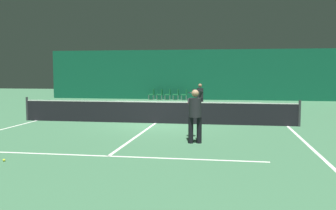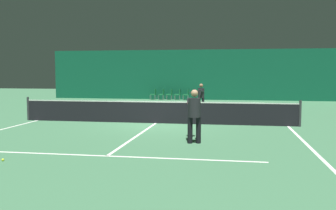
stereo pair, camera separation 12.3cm
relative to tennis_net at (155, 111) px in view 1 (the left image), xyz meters
name	(u,v)px [view 1 (the left image)]	position (x,y,z in m)	size (l,w,h in m)	color
ground_plane	(155,123)	(0.00, 0.00, -0.51)	(60.00, 60.00, 0.00)	#3D704C
backdrop_curtain	(189,75)	(0.00, 14.01, 1.47)	(23.00, 0.12, 3.96)	#0F5138
court_line_baseline_far	(186,102)	(0.00, 11.90, -0.51)	(11.00, 0.10, 0.00)	white
court_line_service_far	(176,109)	(0.00, 6.40, -0.51)	(8.25, 0.10, 0.00)	white
court_line_service_near	(108,156)	(0.00, -6.40, -0.51)	(8.25, 0.10, 0.00)	white
court_line_sideline_left	(37,121)	(-5.50, 0.00, -0.51)	(0.10, 23.80, 0.00)	white
court_line_sideline_right	(288,126)	(5.50, 0.00, -0.51)	(0.10, 23.80, 0.00)	white
court_line_centre	(155,123)	(0.00, 0.00, -0.51)	(0.10, 12.80, 0.00)	white
tennis_net	(155,111)	(0.00, 0.00, 0.00)	(12.00, 0.10, 1.07)	black
player_near	(195,112)	(2.08, -4.20, 0.46)	(0.60, 1.39, 1.67)	black
player_far	(200,95)	(1.52, 5.08, 0.40)	(0.86, 1.32, 1.56)	black
courtside_chair_0	(152,94)	(-2.89, 13.46, -0.03)	(0.44, 0.44, 0.84)	#99999E
courtside_chair_1	(160,94)	(-2.24, 13.46, -0.03)	(0.44, 0.44, 0.84)	#99999E
courtside_chair_2	(168,94)	(-1.58, 13.46, -0.03)	(0.44, 0.44, 0.84)	#99999E
courtside_chair_3	(177,94)	(-0.93, 13.46, -0.03)	(0.44, 0.44, 0.84)	#99999E
courtside_chair_4	(185,94)	(-0.27, 13.46, -0.03)	(0.44, 0.44, 0.84)	#99999E
tennis_ball	(4,160)	(-2.37, -7.37, -0.48)	(0.07, 0.07, 0.07)	#D1DB33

